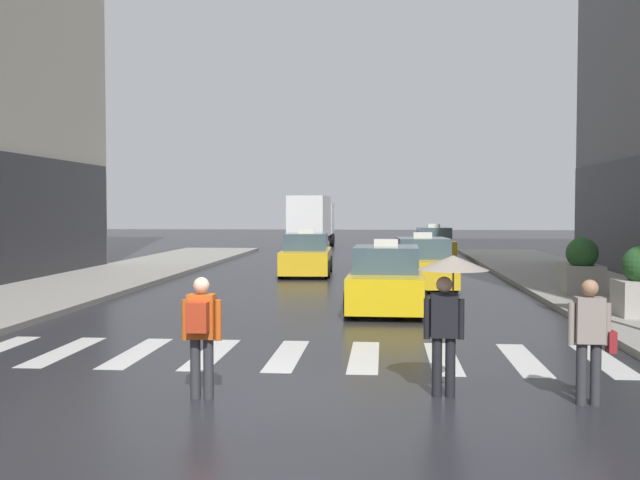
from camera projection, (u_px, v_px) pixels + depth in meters
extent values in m
plane|color=#26262B|center=(258.00, 400.00, 9.93)|extent=(160.00, 160.00, 0.00)
cube|color=silver|center=(64.00, 351.00, 13.27)|extent=(0.50, 2.80, 0.01)
cube|color=silver|center=(137.00, 353.00, 13.15)|extent=(0.50, 2.80, 0.01)
cube|color=silver|center=(212.00, 354.00, 13.03)|extent=(0.50, 2.80, 0.01)
cube|color=silver|center=(287.00, 355.00, 12.92)|extent=(0.50, 2.80, 0.01)
cube|color=silver|center=(364.00, 357.00, 12.80)|extent=(0.50, 2.80, 0.01)
cube|color=silver|center=(443.00, 358.00, 12.68)|extent=(0.50, 2.80, 0.01)
cube|color=silver|center=(523.00, 359.00, 12.56)|extent=(0.50, 2.80, 0.01)
cube|color=silver|center=(604.00, 361.00, 12.45)|extent=(0.50, 2.80, 0.01)
cube|color=yellow|center=(386.00, 288.00, 18.76)|extent=(1.88, 4.53, 0.84)
cube|color=#384C5B|center=(386.00, 259.00, 18.63)|extent=(1.64, 2.13, 0.64)
cube|color=silver|center=(386.00, 243.00, 18.61)|extent=(0.60, 0.25, 0.18)
cylinder|color=black|center=(355.00, 290.00, 20.20)|extent=(0.23, 0.66, 0.66)
cylinder|color=black|center=(418.00, 291.00, 20.02)|extent=(0.23, 0.66, 0.66)
cylinder|color=black|center=(349.00, 303.00, 17.52)|extent=(0.23, 0.66, 0.66)
cylinder|color=black|center=(421.00, 304.00, 17.34)|extent=(0.23, 0.66, 0.66)
cube|color=#F2EAB2|center=(365.00, 277.00, 21.08)|extent=(0.20, 0.04, 0.14)
cube|color=#F2EAB2|center=(410.00, 278.00, 20.95)|extent=(0.20, 0.04, 0.14)
cube|color=gold|center=(422.00, 270.00, 24.09)|extent=(2.07, 4.60, 0.84)
cube|color=#384C5B|center=(422.00, 248.00, 23.96)|extent=(1.72, 2.19, 0.64)
cube|color=silver|center=(422.00, 235.00, 23.94)|extent=(0.61, 0.28, 0.18)
cylinder|color=black|center=(393.00, 273.00, 25.47)|extent=(0.26, 0.67, 0.66)
cylinder|color=black|center=(442.00, 274.00, 25.42)|extent=(0.26, 0.67, 0.66)
cylinder|color=black|center=(399.00, 281.00, 22.77)|extent=(0.26, 0.67, 0.66)
cylinder|color=black|center=(454.00, 281.00, 22.73)|extent=(0.26, 0.67, 0.66)
cube|color=#F2EAB2|center=(397.00, 264.00, 26.37)|extent=(0.20, 0.05, 0.14)
cube|color=#F2EAB2|center=(433.00, 264.00, 26.34)|extent=(0.20, 0.05, 0.14)
cube|color=gold|center=(306.00, 260.00, 28.60)|extent=(1.99, 4.57, 0.84)
cube|color=#384C5B|center=(306.00, 241.00, 28.47)|extent=(1.69, 2.16, 0.64)
cube|color=silver|center=(306.00, 231.00, 28.45)|extent=(0.61, 0.26, 0.18)
cylinder|color=black|center=(288.00, 264.00, 29.99)|extent=(0.25, 0.67, 0.66)
cylinder|color=black|center=(330.00, 264.00, 29.92)|extent=(0.25, 0.67, 0.66)
cylinder|color=black|center=(281.00, 269.00, 27.30)|extent=(0.25, 0.67, 0.66)
cylinder|color=black|center=(327.00, 269.00, 27.22)|extent=(0.25, 0.67, 0.66)
cube|color=#F2EAB2|center=(295.00, 256.00, 30.89)|extent=(0.20, 0.05, 0.14)
cube|color=#F2EAB2|center=(325.00, 256.00, 30.83)|extent=(0.20, 0.05, 0.14)
cube|color=gold|center=(433.00, 248.00, 37.31)|extent=(1.95, 4.56, 0.84)
cube|color=#384C5B|center=(434.00, 234.00, 37.18)|extent=(1.67, 2.15, 0.64)
cube|color=silver|center=(434.00, 226.00, 37.16)|extent=(0.61, 0.26, 0.18)
cylinder|color=black|center=(415.00, 251.00, 38.72)|extent=(0.24, 0.67, 0.66)
cylinder|color=black|center=(447.00, 251.00, 38.62)|extent=(0.24, 0.67, 0.66)
cylinder|color=black|center=(419.00, 254.00, 36.02)|extent=(0.24, 0.67, 0.66)
cylinder|color=black|center=(454.00, 255.00, 35.93)|extent=(0.24, 0.67, 0.66)
cube|color=#F2EAB2|center=(417.00, 245.00, 39.61)|extent=(0.20, 0.05, 0.14)
cube|color=#F2EAB2|center=(441.00, 245.00, 39.54)|extent=(0.20, 0.05, 0.14)
cube|color=#2D2D2D|center=(311.00, 239.00, 46.99)|extent=(2.00, 6.65, 0.40)
cube|color=silver|center=(318.00, 218.00, 50.21)|extent=(2.15, 1.86, 2.10)
cube|color=#384C5B|center=(319.00, 213.00, 51.11)|extent=(1.89, 0.10, 0.95)
cube|color=silver|center=(310.00, 216.00, 46.04)|extent=(2.35, 4.87, 2.50)
cylinder|color=black|center=(303.00, 240.00, 50.20)|extent=(0.31, 0.91, 0.90)
cylinder|color=black|center=(332.00, 240.00, 49.96)|extent=(0.31, 0.91, 0.90)
cylinder|color=black|center=(293.00, 243.00, 45.69)|extent=(0.31, 0.91, 0.90)
cylinder|color=black|center=(325.00, 243.00, 45.46)|extent=(0.31, 0.91, 0.90)
cylinder|color=black|center=(437.00, 367.00, 10.08)|extent=(0.14, 0.14, 0.82)
cylinder|color=black|center=(450.00, 367.00, 10.06)|extent=(0.14, 0.14, 0.82)
cube|color=black|center=(444.00, 315.00, 10.04)|extent=(0.36, 0.24, 0.60)
sphere|color=tan|center=(444.00, 285.00, 10.02)|extent=(0.22, 0.22, 0.22)
cylinder|color=black|center=(427.00, 319.00, 10.06)|extent=(0.09, 0.09, 0.55)
cylinder|color=black|center=(461.00, 319.00, 10.02)|extent=(0.09, 0.09, 0.55)
cylinder|color=#4C4C4C|center=(453.00, 293.00, 10.02)|extent=(0.02, 0.02, 1.00)
cone|color=gray|center=(453.00, 263.00, 10.00)|extent=(0.96, 0.96, 0.20)
cylinder|color=#333338|center=(195.00, 368.00, 9.98)|extent=(0.14, 0.14, 0.82)
cylinder|color=#333338|center=(208.00, 369.00, 9.96)|extent=(0.14, 0.14, 0.82)
cube|color=#BF5119|center=(202.00, 316.00, 9.94)|extent=(0.36, 0.24, 0.60)
sphere|color=beige|center=(201.00, 285.00, 9.92)|extent=(0.22, 0.22, 0.22)
cylinder|color=#BF5119|center=(185.00, 320.00, 9.96)|extent=(0.09, 0.09, 0.55)
cylinder|color=#BF5119|center=(218.00, 320.00, 9.92)|extent=(0.09, 0.09, 0.55)
cube|color=#B23319|center=(197.00, 317.00, 9.72)|extent=(0.28, 0.18, 0.40)
cylinder|color=#333338|center=(581.00, 374.00, 9.65)|extent=(0.14, 0.14, 0.82)
cylinder|color=#333338|center=(596.00, 374.00, 9.63)|extent=(0.14, 0.14, 0.82)
cube|color=gray|center=(589.00, 320.00, 9.61)|extent=(0.36, 0.24, 0.60)
sphere|color=#9E7051|center=(590.00, 288.00, 9.59)|extent=(0.22, 0.22, 0.22)
cylinder|color=gray|center=(571.00, 324.00, 9.63)|extent=(0.09, 0.09, 0.55)
cylinder|color=gray|center=(607.00, 324.00, 9.59)|extent=(0.09, 0.09, 0.55)
cube|color=maroon|center=(611.00, 342.00, 9.60)|extent=(0.10, 0.20, 0.28)
cube|color=#A8A399|center=(582.00, 279.00, 21.08)|extent=(1.10, 1.10, 0.80)
sphere|color=#285628|center=(582.00, 253.00, 21.05)|extent=(0.90, 0.90, 0.90)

